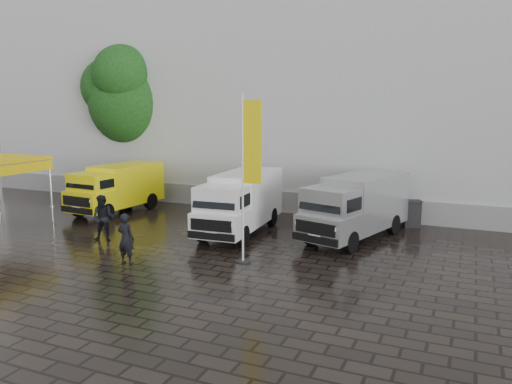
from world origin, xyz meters
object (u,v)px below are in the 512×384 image
van_yellow (116,189)px  wheelie_bin (412,213)px  person_front (126,239)px  flagpole (248,169)px  van_silver (355,208)px  person_tent (103,218)px  van_white (240,204)px

van_yellow → wheelie_bin: (13.09, 2.68, -0.55)m
wheelie_bin → van_yellow: bearing=174.1°
wheelie_bin → person_front: size_ratio=0.68×
flagpole → wheelie_bin: bearing=59.5°
van_silver → flagpole: 5.27m
person_front → person_tent: (-2.54, 1.94, 0.04)m
van_white → person_front: van_white is taller
van_yellow → wheelie_bin: 13.37m
van_silver → flagpole: flagpole is taller
flagpole → person_front: 4.44m
van_yellow → van_silver: 11.35m
van_white → van_silver: 4.45m
van_silver → wheelie_bin: (1.74, 2.91, -0.62)m
van_silver → wheelie_bin: 3.45m
flagpole → person_front: (-3.48, -1.69, -2.19)m
wheelie_bin → person_tent: (-10.25, -6.93, 0.30)m
wheelie_bin → person_tent: person_tent is taller
wheelie_bin → van_white: bearing=-165.2°
person_front → person_tent: 3.20m
wheelie_bin → person_tent: bearing=-163.4°
van_yellow → van_white: van_white is taller
van_yellow → flagpole: bearing=-22.8°
van_silver → flagpole: size_ratio=1.02×
van_yellow → flagpole: flagpole is taller
van_white → van_yellow: bearing=166.7°
van_white → van_silver: (4.35, 0.94, 0.01)m
van_yellow → van_silver: van_silver is taller
person_tent → van_white: bearing=15.5°
van_silver → van_yellow: bearing=-164.9°
flagpole → person_front: flagpole is taller
van_white → van_silver: size_ratio=0.99×
van_silver → wheelie_bin: bearing=75.4°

